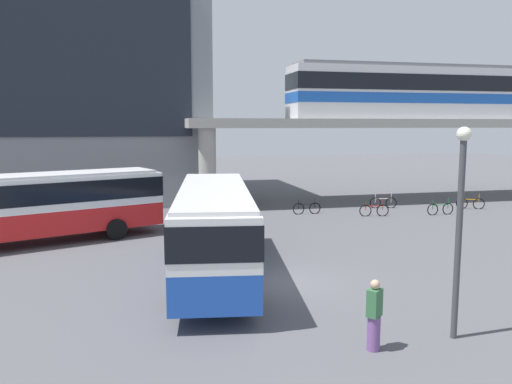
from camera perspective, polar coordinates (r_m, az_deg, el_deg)
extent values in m
plane|color=#515156|center=(27.58, -3.30, -3.92)|extent=(120.00, 120.00, 0.00)
cube|color=slate|center=(42.20, -25.97, 11.20)|extent=(27.99, 14.86, 17.44)
cube|color=#9E9B93|center=(39.03, 16.84, 7.31)|extent=(32.63, 5.50, 0.60)
cylinder|color=#9E9B93|center=(32.29, -5.43, 2.43)|extent=(1.10, 1.10, 5.24)
cylinder|color=#9E9B93|center=(36.15, -6.28, 2.96)|extent=(1.10, 1.10, 5.24)
cube|color=silver|center=(39.83, 18.78, 10.25)|extent=(20.97, 2.90, 3.60)
cube|color=#194CA5|center=(39.81, 18.75, 9.74)|extent=(21.03, 2.96, 0.70)
cube|color=black|center=(39.88, 18.82, 11.29)|extent=(21.03, 2.96, 1.10)
cube|color=slate|center=(39.98, 18.90, 13.00)|extent=(20.13, 2.61, 0.24)
cube|color=#1E4CB2|center=(18.80, -4.67, -6.09)|extent=(4.07, 11.25, 1.10)
cube|color=silver|center=(18.54, -4.71, -2.18)|extent=(4.07, 11.25, 1.50)
cube|color=black|center=(18.53, -4.71, -1.95)|extent=(4.12, 11.29, 0.96)
cube|color=silver|center=(18.42, -4.74, 0.30)|extent=(3.87, 10.68, 0.12)
cylinder|color=black|center=(22.39, -7.91, -5.37)|extent=(0.42, 1.03, 1.00)
cylinder|color=black|center=(22.39, -1.48, -5.29)|extent=(0.42, 1.03, 1.00)
cylinder|color=black|center=(16.03, -9.14, -10.62)|extent=(0.42, 1.03, 1.00)
cylinder|color=black|center=(16.04, -0.05, -10.51)|extent=(0.42, 1.03, 1.00)
cube|color=red|center=(25.69, -22.72, -2.97)|extent=(11.16, 6.32, 1.10)
cube|color=white|center=(25.50, -22.87, -0.09)|extent=(11.16, 6.32, 1.50)
cube|color=black|center=(25.49, -22.87, 0.07)|extent=(11.21, 6.38, 0.96)
cube|color=silver|center=(25.41, -22.96, 1.72)|extent=(10.60, 6.01, 0.12)
cylinder|color=black|center=(25.40, -15.24, -4.02)|extent=(1.03, 0.62, 1.00)
cylinder|color=black|center=(27.74, -16.96, -3.12)|extent=(1.03, 0.62, 1.00)
torus|color=black|center=(31.69, 13.90, -2.01)|extent=(0.74, 0.19, 0.74)
torus|color=black|center=(31.39, 12.07, -2.04)|extent=(0.74, 0.19, 0.74)
cylinder|color=#B21E1E|center=(31.49, 13.00, -1.52)|extent=(1.04, 0.23, 0.05)
cylinder|color=#B21E1E|center=(31.35, 12.08, -1.50)|extent=(0.04, 0.04, 0.55)
cylinder|color=#B21E1E|center=(31.63, 13.92, -1.39)|extent=(0.04, 0.04, 0.65)
torus|color=black|center=(31.80, 6.56, -1.81)|extent=(0.74, 0.06, 0.74)
torus|color=black|center=(31.46, 4.76, -1.88)|extent=(0.74, 0.06, 0.74)
cylinder|color=black|center=(31.58, 5.67, -1.34)|extent=(1.05, 0.05, 0.05)
cylinder|color=black|center=(31.41, 4.76, -1.34)|extent=(0.04, 0.04, 0.55)
cylinder|color=black|center=(31.74, 6.57, -1.18)|extent=(0.04, 0.04, 0.65)
torus|color=black|center=(36.34, 23.52, -1.22)|extent=(0.71, 0.33, 0.74)
torus|color=black|center=(36.09, 21.91, -1.19)|extent=(0.71, 0.33, 0.74)
cylinder|color=orange|center=(36.17, 22.74, -0.77)|extent=(0.99, 0.44, 0.05)
cylinder|color=orange|center=(36.05, 21.93, -0.72)|extent=(0.04, 0.04, 0.55)
cylinder|color=orange|center=(36.29, 23.55, -0.67)|extent=(0.04, 0.04, 0.65)
torus|color=black|center=(34.90, 14.78, -1.18)|extent=(0.74, 0.21, 0.74)
torus|color=black|center=(34.62, 13.11, -1.19)|extent=(0.74, 0.21, 0.74)
cylinder|color=silver|center=(34.72, 13.96, -0.73)|extent=(1.04, 0.26, 0.05)
cylinder|color=silver|center=(34.58, 13.13, -0.70)|extent=(0.04, 0.04, 0.55)
cylinder|color=silver|center=(34.85, 14.80, -0.61)|extent=(0.04, 0.04, 0.65)
torus|color=black|center=(33.47, 20.55, -1.77)|extent=(0.74, 0.07, 0.74)
torus|color=black|center=(32.88, 19.05, -1.86)|extent=(0.74, 0.07, 0.74)
cylinder|color=#1E7F33|center=(33.13, 19.83, -1.34)|extent=(1.05, 0.07, 0.05)
cylinder|color=#1E7F33|center=(32.84, 19.07, -1.35)|extent=(0.04, 0.04, 0.55)
cylinder|color=#1E7F33|center=(33.42, 20.58, -1.18)|extent=(0.04, 0.04, 0.65)
cylinder|color=#724C8C|center=(13.24, 12.94, -15.05)|extent=(0.32, 0.32, 0.86)
cube|color=#33663F|center=(12.96, 13.04, -11.90)|extent=(0.47, 0.45, 0.68)
sphere|color=tan|center=(12.82, 13.11, -9.98)|extent=(0.23, 0.23, 0.23)
cylinder|color=#3F3F44|center=(13.93, 21.58, -5.13)|extent=(0.16, 0.16, 5.08)
sphere|color=silver|center=(13.62, 22.12, 5.99)|extent=(0.36, 0.36, 0.36)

